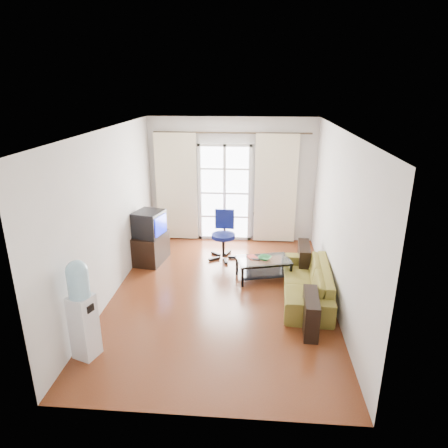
# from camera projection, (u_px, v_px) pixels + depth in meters

# --- Properties ---
(floor) EXTENTS (5.20, 5.20, 0.00)m
(floor) POSITION_uv_depth(u_px,v_px,m) (222.00, 295.00, 6.68)
(floor) COLOR brown
(floor) RESTS_ON ground
(ceiling) EXTENTS (5.20, 5.20, 0.00)m
(ceiling) POSITION_uv_depth(u_px,v_px,m) (221.00, 130.00, 5.79)
(ceiling) COLOR white
(ceiling) RESTS_ON wall_back
(wall_back) EXTENTS (3.60, 0.02, 2.70)m
(wall_back) POSITION_uv_depth(u_px,v_px,m) (232.00, 180.00, 8.68)
(wall_back) COLOR silver
(wall_back) RESTS_ON floor
(wall_front) EXTENTS (3.60, 0.02, 2.70)m
(wall_front) POSITION_uv_depth(u_px,v_px,m) (198.00, 305.00, 3.79)
(wall_front) COLOR silver
(wall_front) RESTS_ON floor
(wall_left) EXTENTS (0.02, 5.20, 2.70)m
(wall_left) POSITION_uv_depth(u_px,v_px,m) (109.00, 215.00, 6.37)
(wall_left) COLOR silver
(wall_left) RESTS_ON floor
(wall_right) EXTENTS (0.02, 5.20, 2.70)m
(wall_right) POSITION_uv_depth(u_px,v_px,m) (338.00, 221.00, 6.10)
(wall_right) COLOR silver
(wall_right) RESTS_ON floor
(french_door) EXTENTS (1.16, 0.06, 2.15)m
(french_door) POSITION_uv_depth(u_px,v_px,m) (225.00, 193.00, 8.73)
(french_door) COLOR white
(french_door) RESTS_ON wall_back
(curtain_rod) EXTENTS (3.30, 0.04, 0.04)m
(curtain_rod) POSITION_uv_depth(u_px,v_px,m) (232.00, 133.00, 8.24)
(curtain_rod) COLOR #4C3F2D
(curtain_rod) RESTS_ON wall_back
(curtain_left) EXTENTS (0.90, 0.07, 2.35)m
(curtain_left) POSITION_uv_depth(u_px,v_px,m) (177.00, 187.00, 8.71)
(curtain_left) COLOR #F2E8C3
(curtain_left) RESTS_ON curtain_rod
(curtain_right) EXTENTS (0.90, 0.07, 2.35)m
(curtain_right) POSITION_uv_depth(u_px,v_px,m) (276.00, 189.00, 8.54)
(curtain_right) COLOR #F2E8C3
(curtain_right) RESTS_ON curtain_rod
(radiator) EXTENTS (0.64, 0.12, 0.64)m
(radiator) POSITION_uv_depth(u_px,v_px,m) (267.00, 227.00, 8.86)
(radiator) COLOR gray
(radiator) RESTS_ON floor
(sofa) EXTENTS (1.95, 0.93, 0.55)m
(sofa) POSITION_uv_depth(u_px,v_px,m) (307.00, 282.00, 6.53)
(sofa) COLOR brown
(sofa) RESTS_ON floor
(coffee_table) EXTENTS (1.03, 0.75, 0.38)m
(coffee_table) POSITION_uv_depth(u_px,v_px,m) (263.00, 266.00, 7.16)
(coffee_table) COLOR silver
(coffee_table) RESTS_ON floor
(bowl) EXTENTS (0.39, 0.39, 0.06)m
(bowl) POSITION_uv_depth(u_px,v_px,m) (265.00, 258.00, 7.10)
(bowl) COLOR #34914A
(bowl) RESTS_ON coffee_table
(book) EXTENTS (0.32, 0.33, 0.02)m
(book) POSITION_uv_depth(u_px,v_px,m) (248.00, 258.00, 7.15)
(book) COLOR #A92D14
(book) RESTS_ON coffee_table
(remote) EXTENTS (0.18, 0.07, 0.02)m
(remote) POSITION_uv_depth(u_px,v_px,m) (255.00, 259.00, 7.09)
(remote) COLOR black
(remote) RESTS_ON coffee_table
(tv_stand) EXTENTS (0.63, 0.85, 0.57)m
(tv_stand) POSITION_uv_depth(u_px,v_px,m) (151.00, 248.00, 7.86)
(tv_stand) COLOR black
(tv_stand) RESTS_ON floor
(crt_tv) EXTENTS (0.63, 0.64, 0.49)m
(crt_tv) POSITION_uv_depth(u_px,v_px,m) (148.00, 224.00, 7.63)
(crt_tv) COLOR black
(crt_tv) RESTS_ON tv_stand
(task_chair) EXTENTS (0.68, 0.68, 0.97)m
(task_chair) POSITION_uv_depth(u_px,v_px,m) (224.00, 244.00, 8.02)
(task_chair) COLOR black
(task_chair) RESTS_ON floor
(water_cooler) EXTENTS (0.35, 0.35, 1.34)m
(water_cooler) POSITION_uv_depth(u_px,v_px,m) (82.00, 308.00, 4.96)
(water_cooler) COLOR white
(water_cooler) RESTS_ON floor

